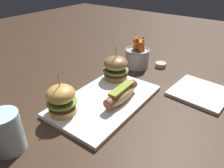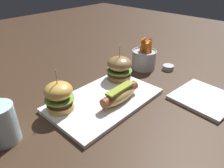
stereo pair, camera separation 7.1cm
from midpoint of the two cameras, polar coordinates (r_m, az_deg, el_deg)
ground_plane at (r=0.71m, az=0.80°, el=-4.94°), size 3.00×3.00×0.00m
platter_main at (r=0.71m, az=0.81°, el=-4.47°), size 0.37×0.23×0.01m
hot_dog at (r=0.68m, az=5.17°, el=-2.98°), size 0.16×0.05×0.05m
slider_left at (r=0.64m, az=-11.19°, el=-3.34°), size 0.09×0.09×0.14m
slider_right at (r=0.81m, az=4.52°, el=4.36°), size 0.10×0.10×0.13m
fries_bucket at (r=0.95m, az=10.84°, el=6.85°), size 0.11×0.11×0.14m
sauce_ramekin at (r=0.97m, az=17.13°, el=4.34°), size 0.05×0.05×0.02m
side_plate at (r=0.80m, az=26.18°, el=-3.54°), size 0.20×0.20×0.01m
water_glass at (r=0.59m, az=-24.80°, el=-9.99°), size 0.08×0.08×0.11m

